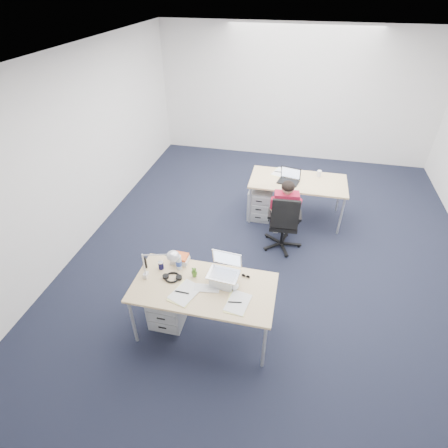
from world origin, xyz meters
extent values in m
plane|color=black|center=(0.00, 0.00, 0.00)|extent=(7.00, 7.00, 0.00)
cube|color=silver|center=(0.00, 3.50, 1.40)|extent=(6.00, 0.02, 2.80)
cube|color=silver|center=(0.00, -3.50, 1.40)|extent=(6.00, 0.02, 2.80)
cube|color=silver|center=(-3.00, 0.00, 1.40)|extent=(0.02, 7.00, 2.80)
cube|color=white|center=(0.00, 0.00, 2.80)|extent=(6.00, 7.00, 0.01)
cube|color=tan|center=(-0.66, -1.76, 0.71)|extent=(1.60, 0.80, 0.03)
cylinder|color=#B7BABC|center=(-1.41, -2.11, 0.35)|extent=(0.04, 0.04, 0.70)
cylinder|color=#B7BABC|center=(0.09, -2.11, 0.35)|extent=(0.04, 0.04, 0.70)
cylinder|color=#B7BABC|center=(-1.41, -1.41, 0.35)|extent=(0.04, 0.04, 0.70)
cylinder|color=#B7BABC|center=(0.09, -1.41, 0.35)|extent=(0.04, 0.04, 0.70)
cube|color=tan|center=(0.25, 0.93, 0.71)|extent=(1.60, 0.80, 0.03)
cylinder|color=#B7BABC|center=(-0.50, 0.58, 0.35)|extent=(0.04, 0.04, 0.70)
cylinder|color=#B7BABC|center=(1.00, 0.58, 0.35)|extent=(0.04, 0.04, 0.70)
cylinder|color=#B7BABC|center=(-0.50, 1.28, 0.35)|extent=(0.04, 0.04, 0.70)
cylinder|color=#B7BABC|center=(1.00, 1.28, 0.35)|extent=(0.04, 0.04, 0.70)
cylinder|color=black|center=(0.11, 0.07, 0.24)|extent=(0.04, 0.04, 0.38)
cube|color=black|center=(0.11, 0.07, 0.44)|extent=(0.44, 0.44, 0.07)
cube|color=black|center=(0.12, -0.14, 0.74)|extent=(0.40, 0.07, 0.47)
cube|color=#A51732|center=(0.11, 0.08, 0.72)|extent=(0.38, 0.23, 0.49)
sphere|color=tan|center=(0.11, 0.08, 1.06)|extent=(0.19, 0.19, 0.19)
cube|color=#A4A8AA|center=(-1.14, -1.69, 0.28)|extent=(0.40, 0.50, 0.55)
cube|color=#A4A8AA|center=(-0.35, 0.85, 0.28)|extent=(0.40, 0.50, 0.55)
cube|color=white|center=(-0.62, -1.78, 0.74)|extent=(0.30, 0.16, 0.01)
ellipsoid|color=white|center=(-0.30, -1.71, 0.75)|extent=(0.09, 0.12, 0.04)
cylinder|color=#131239|center=(-1.22, -1.59, 0.78)|extent=(0.07, 0.07, 0.10)
cylinder|color=silver|center=(-1.01, -1.54, 0.84)|extent=(0.09, 0.09, 0.22)
cube|color=silver|center=(-1.04, -1.42, 0.78)|extent=(0.25, 0.21, 0.10)
cube|color=black|center=(-1.41, -1.61, 0.81)|extent=(0.04, 0.03, 0.15)
cube|color=#FFFB93|center=(-0.84, -1.91, 0.74)|extent=(0.34, 0.40, 0.01)
cube|color=#FFFB93|center=(-0.25, -1.92, 0.74)|extent=(0.26, 0.34, 0.01)
cylinder|color=white|center=(0.58, 1.16, 0.78)|extent=(0.09, 0.09, 0.10)
cube|color=white|center=(-0.07, 1.14, 0.73)|extent=(0.32, 0.39, 0.01)
camera|label=1|loc=(0.16, -4.38, 3.58)|focal=28.00mm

